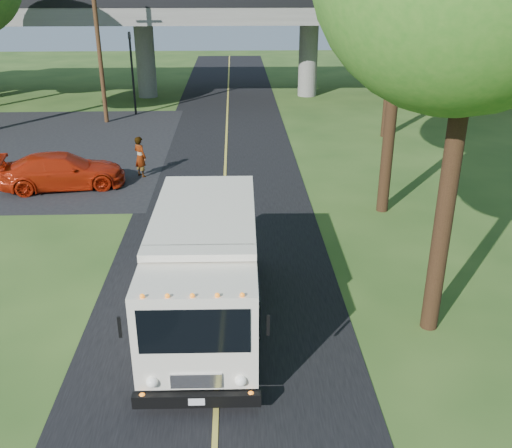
{
  "coord_description": "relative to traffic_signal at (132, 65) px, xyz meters",
  "views": [
    {
      "loc": [
        0.49,
        -11.45,
        8.49
      ],
      "look_at": [
        1.08,
        4.21,
        1.6
      ],
      "focal_mm": 40.0,
      "sensor_mm": 36.0,
      "label": 1
    }
  ],
  "objects": [
    {
      "name": "overpass",
      "position": [
        6.0,
        6.0,
        1.36
      ],
      "size": [
        54.0,
        10.0,
        7.3
      ],
      "color": "slate",
      "rests_on": "ground"
    },
    {
      "name": "step_van",
      "position": [
        5.67,
        -24.61,
        -1.58
      ],
      "size": [
        2.71,
        7.16,
        2.99
      ],
      "rotation": [
        0.0,
        0.0,
        -0.01
      ],
      "color": "silver",
      "rests_on": "ground"
    },
    {
      "name": "red_sedan",
      "position": [
        -0.93,
        -13.89,
        -2.45
      ],
      "size": [
        5.49,
        3.01,
        1.51
      ],
      "primitive_type": "imported",
      "rotation": [
        0.0,
        0.0,
        1.75
      ],
      "color": "#B1220A",
      "rests_on": "ground"
    },
    {
      "name": "ground",
      "position": [
        6.0,
        -26.0,
        -3.2
      ],
      "size": [
        120.0,
        120.0,
        0.0
      ],
      "primitive_type": "plane",
      "color": "#2D4D1B",
      "rests_on": "ground"
    },
    {
      "name": "parking_lot",
      "position": [
        -5.0,
        -8.0,
        -3.19
      ],
      "size": [
        16.0,
        18.0,
        0.01
      ],
      "primitive_type": "cube",
      "color": "black",
      "rests_on": "ground"
    },
    {
      "name": "utility_pole",
      "position": [
        -1.5,
        -2.0,
        1.4
      ],
      "size": [
        1.6,
        0.26,
        9.0
      ],
      "color": "#472D19",
      "rests_on": "ground"
    },
    {
      "name": "traffic_signal",
      "position": [
        0.0,
        0.0,
        0.0
      ],
      "size": [
        0.18,
        0.22,
        5.2
      ],
      "color": "black",
      "rests_on": "ground"
    },
    {
      "name": "lane_line",
      "position": [
        6.0,
        -16.0,
        -3.17
      ],
      "size": [
        0.12,
        90.0,
        0.01
      ],
      "primitive_type": "cube",
      "color": "gold",
      "rests_on": "road"
    },
    {
      "name": "pedestrian",
      "position": [
        2.2,
        -12.55,
        -2.27
      ],
      "size": [
        0.8,
        0.79,
        1.87
      ],
      "primitive_type": "imported",
      "rotation": [
        0.0,
        0.0,
        2.39
      ],
      "color": "gray",
      "rests_on": "ground"
    },
    {
      "name": "road",
      "position": [
        6.0,
        -16.0,
        -3.19
      ],
      "size": [
        7.0,
        90.0,
        0.02
      ],
      "primitive_type": "cube",
      "color": "black",
      "rests_on": "ground"
    }
  ]
}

